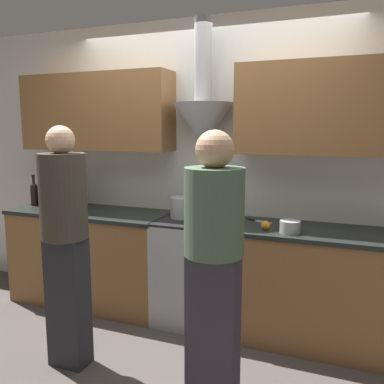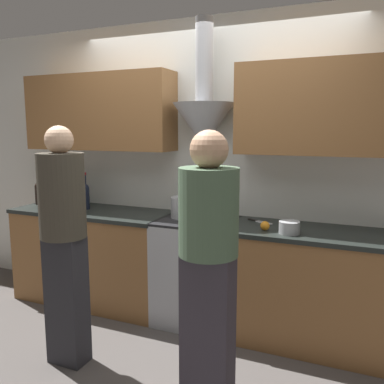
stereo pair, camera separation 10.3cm
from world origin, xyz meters
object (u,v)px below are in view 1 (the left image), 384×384
(wine_bottle_2, at_px, (50,194))
(wine_bottle_5, at_px, (76,195))
(saucepan, at_px, (290,227))
(stock_pot, at_px, (182,207))
(person_foreground_left, at_px, (65,236))
(wine_bottle_3, at_px, (59,194))
(wine_bottle_4, at_px, (66,194))
(wine_bottle_1, at_px, (42,193))
(wine_bottle_6, at_px, (83,195))
(mixing_bowl, at_px, (213,215))
(person_foreground_right, at_px, (214,258))
(wine_bottle_0, at_px, (34,193))
(orange_fruit, at_px, (266,225))
(stove_range, at_px, (196,270))

(wine_bottle_2, xyz_separation_m, wine_bottle_5, (0.29, 0.02, 0.00))
(wine_bottle_2, bearing_deg, saucepan, -3.98)
(stock_pot, bearing_deg, person_foreground_left, -114.70)
(wine_bottle_3, height_order, wine_bottle_4, wine_bottle_4)
(wine_bottle_2, xyz_separation_m, wine_bottle_3, (0.10, 0.02, 0.00))
(wine_bottle_1, height_order, wine_bottle_6, wine_bottle_6)
(wine_bottle_4, bearing_deg, wine_bottle_5, 13.07)
(wine_bottle_4, relative_size, mixing_bowl, 1.64)
(wine_bottle_4, relative_size, person_foreground_right, 0.21)
(wine_bottle_3, distance_m, stock_pot, 1.30)
(wine_bottle_6, bearing_deg, wine_bottle_3, 177.19)
(wine_bottle_0, relative_size, wine_bottle_4, 0.89)
(orange_fruit, bearing_deg, wine_bottle_2, 176.33)
(mixing_bowl, bearing_deg, stove_range, -170.48)
(wine_bottle_4, xyz_separation_m, wine_bottle_5, (0.09, 0.02, -0.01))
(wine_bottle_2, bearing_deg, person_foreground_right, -26.04)
(wine_bottle_4, height_order, stock_pot, wine_bottle_4)
(wine_bottle_6, xyz_separation_m, mixing_bowl, (1.29, 0.02, -0.10))
(wine_bottle_2, relative_size, stock_pot, 1.57)
(wine_bottle_6, height_order, person_foreground_right, person_foreground_right)
(wine_bottle_4, relative_size, saucepan, 2.27)
(mixing_bowl, relative_size, saucepan, 1.38)
(wine_bottle_1, relative_size, wine_bottle_4, 0.95)
(wine_bottle_2, bearing_deg, stove_range, -0.17)
(wine_bottle_1, bearing_deg, person_foreground_left, -42.77)
(mixing_bowl, relative_size, orange_fruit, 2.98)
(stove_range, relative_size, saucepan, 5.89)
(wine_bottle_6, bearing_deg, orange_fruit, -4.54)
(wine_bottle_6, bearing_deg, wine_bottle_0, 178.72)
(wine_bottle_5, xyz_separation_m, orange_fruit, (1.85, -0.16, -0.10))
(wine_bottle_3, height_order, person_foreground_right, person_foreground_right)
(wine_bottle_6, xyz_separation_m, person_foreground_left, (0.56, -0.96, -0.10))
(wine_bottle_4, height_order, wine_bottle_6, wine_bottle_6)
(stove_range, xyz_separation_m, wine_bottle_3, (-1.43, 0.02, 0.57))
(wine_bottle_2, relative_size, orange_fruit, 4.60)
(wine_bottle_5, relative_size, orange_fruit, 4.62)
(wine_bottle_2, distance_m, person_foreground_right, 2.24)
(wine_bottle_6, relative_size, person_foreground_right, 0.21)
(person_foreground_left, bearing_deg, wine_bottle_1, 137.23)
(orange_fruit, bearing_deg, stove_range, 167.71)
(stove_range, distance_m, stock_pot, 0.55)
(wine_bottle_2, xyz_separation_m, wine_bottle_4, (0.20, 0.00, 0.01))
(wine_bottle_0, bearing_deg, stock_pot, 0.15)
(wine_bottle_4, distance_m, wine_bottle_5, 0.10)
(wine_bottle_4, distance_m, mixing_bowl, 1.48)
(stove_range, relative_size, wine_bottle_1, 2.75)
(person_foreground_left, bearing_deg, orange_fruit, 34.32)
(wine_bottle_3, distance_m, wine_bottle_5, 0.19)
(mixing_bowl, height_order, person_foreground_right, person_foreground_right)
(person_foreground_right, bearing_deg, stove_range, 116.10)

